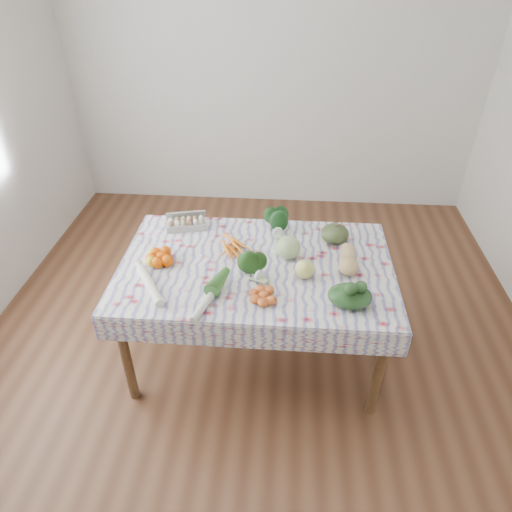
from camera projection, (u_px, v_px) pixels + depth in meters
The scene contains 17 objects.
ground at pixel (256, 351), 3.22m from camera, with size 4.50×4.50×0.00m, color #502E1B.
wall_back at pixel (274, 66), 4.24m from camera, with size 4.00×0.04×2.80m, color silver.
dining_table at pixel (256, 275), 2.83m from camera, with size 1.60×1.00×0.75m.
tablecloth at pixel (256, 265), 2.78m from camera, with size 1.66×1.06×0.01m, color silver.
egg_carton at pixel (187, 224), 3.08m from camera, with size 0.27×0.11×0.07m, color #AAAAA5.
carrot_bunch at pixel (235, 249), 2.87m from camera, with size 0.22×0.20×0.04m, color orange.
kale_bunch at pixel (277, 224), 3.02m from camera, with size 0.17×0.15×0.15m, color #153C16.
kabocha_squash at pixel (335, 234), 2.95m from camera, with size 0.18×0.18×0.12m, color #3E4C27.
cabbage at pixel (288, 248), 2.79m from camera, with size 0.15×0.15×0.15m, color #9FBD79.
butternut_squash at pixel (348, 259), 2.72m from camera, with size 0.12×0.25×0.12m, color tan.
orange_cluster at pixel (162, 257), 2.77m from camera, with size 0.23×0.23×0.08m, color #F45401.
broccoli at pixel (253, 269), 2.64m from camera, with size 0.16×0.16×0.11m, color #214D19.
mandarin_cluster at pixel (264, 295), 2.49m from camera, with size 0.19×0.19×0.06m, color #DA5F24.
grapefruit at pixel (305, 269), 2.64m from camera, with size 0.11×0.11×0.11m, color #D4D565.
spinach_bag at pixel (350, 296), 2.45m from camera, with size 0.24×0.19×0.11m, color #183416.
daikon at pixel (150, 285), 2.56m from camera, with size 0.05×0.05×0.37m, color white.
leek at pixel (210, 296), 2.50m from camera, with size 0.05×0.05×0.41m, color silver.
Camera 1 is at (0.17, -2.23, 2.41)m, focal length 32.00 mm.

